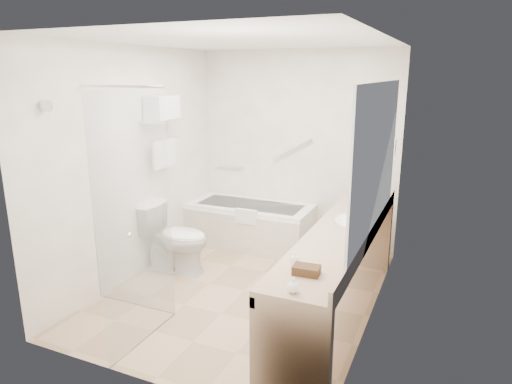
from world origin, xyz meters
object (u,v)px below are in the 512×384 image
at_px(toilet, 175,238).
at_px(bathtub, 250,225).
at_px(vanity_counter, 340,254).
at_px(water_bottle_left, 365,192).
at_px(amenity_basket, 306,270).

bearing_deg(toilet, bathtub, -24.14).
height_order(vanity_counter, water_bottle_left, water_bottle_left).
relative_size(vanity_counter, amenity_basket, 14.54).
distance_m(vanity_counter, amenity_basket, 0.98).
bearing_deg(toilet, vanity_counter, -100.40).
relative_size(vanity_counter, toilet, 3.38).
distance_m(bathtub, water_bottle_left, 1.66).
xyz_separation_m(vanity_counter, amenity_basket, (-0.01, -0.95, 0.24)).
xyz_separation_m(vanity_counter, water_bottle_left, (-0.02, 1.17, 0.30)).
height_order(bathtub, amenity_basket, amenity_basket).
bearing_deg(toilet, water_bottle_left, -67.89).
distance_m(bathtub, amenity_basket, 2.85).
bearing_deg(vanity_counter, water_bottle_left, 90.75).
bearing_deg(amenity_basket, vanity_counter, 89.12).
relative_size(bathtub, toilet, 2.00).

